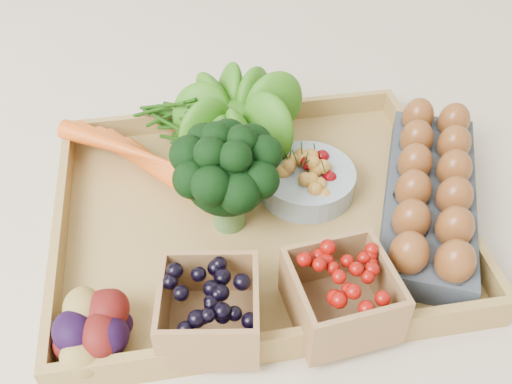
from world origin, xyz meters
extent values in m
plane|color=beige|center=(0.00, 0.00, 0.00)|extent=(4.00, 4.00, 0.00)
cube|color=#A88646|center=(0.00, 0.00, 0.01)|extent=(0.55, 0.45, 0.01)
sphere|color=#1A5A0E|center=(-0.01, 0.15, 0.09)|extent=(0.14, 0.14, 0.14)
cylinder|color=#8C9EA5|center=(0.08, 0.04, 0.03)|extent=(0.14, 0.14, 0.04)
cube|color=#3C424D|center=(0.25, -0.03, 0.04)|extent=(0.25, 0.36, 0.04)
cube|color=black|center=(-0.08, -0.18, 0.05)|extent=(0.13, 0.13, 0.08)
cube|color=#790905|center=(0.07, -0.18, 0.05)|extent=(0.13, 0.13, 0.08)
camera|label=1|loc=(-0.10, -0.56, 0.60)|focal=40.00mm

